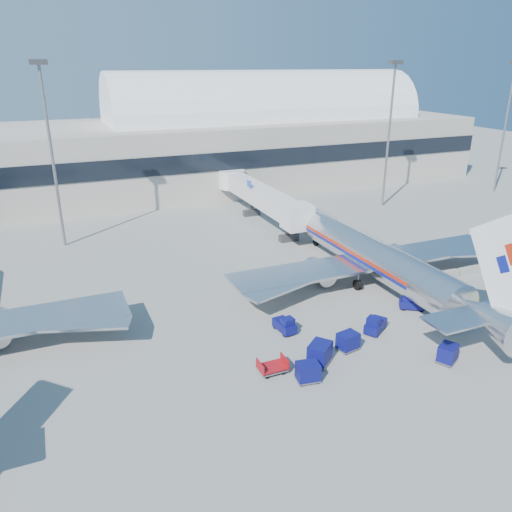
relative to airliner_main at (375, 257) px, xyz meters
name	(u,v)px	position (x,y,z in m)	size (l,w,h in m)	color
ground	(311,317)	(-10.00, -4.51, -2.93)	(260.00, 260.00, 0.00)	gray
terminal	(89,153)	(-23.60, 51.46, 4.60)	(170.00, 28.15, 21.00)	#B2AA9E
airliner_main	(375,257)	(0.00, 0.00, 0.00)	(32.00, 37.26, 12.07)	silver
jetbridge_near	(257,194)	(-2.40, 26.30, 1.00)	(4.40, 27.50, 6.25)	silver
mast_west	(48,129)	(-30.00, 25.49, 11.87)	(2.00, 1.20, 22.60)	slate
mast_east	(391,114)	(20.00, 25.49, 11.87)	(2.00, 1.20, 22.60)	slate
mast_far_east	(508,108)	(45.00, 25.49, 11.87)	(2.00, 1.20, 22.60)	slate
barrier_near	(447,275)	(8.00, -2.51, -2.48)	(3.00, 0.55, 0.90)	#9E9E96
barrier_mid	(470,271)	(11.30, -2.51, -2.48)	(3.00, 0.55, 0.90)	#9E9E96
barrier_far	(492,266)	(14.60, -2.51, -2.48)	(3.00, 0.55, 0.90)	#9E9E96
tug_lead	(375,325)	(-6.22, -9.11, -2.19)	(2.77, 2.41, 1.63)	#0B0C52
tug_right	(411,302)	(-0.38, -6.74, -2.24)	(2.58, 2.24, 1.51)	#0B0C52
tug_left	(285,325)	(-13.50, -5.98, -2.23)	(1.42, 2.47, 1.54)	#0B0C52
cart_train_a	(348,341)	(-10.01, -10.65, -2.11)	(1.95, 1.63, 1.53)	#0B0C52
cart_train_b	(320,353)	(-13.17, -11.53, -1.98)	(2.54, 2.47, 1.78)	#0B0C52
cart_train_c	(308,372)	(-15.14, -13.22, -2.11)	(1.90, 1.55, 1.52)	#0B0C52
cart_solo_near	(448,353)	(-3.75, -15.28, -2.13)	(2.10, 1.93, 1.49)	#0B0C52
cart_open_red	(273,368)	(-17.09, -11.19, -2.51)	(2.17, 1.53, 0.58)	slate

